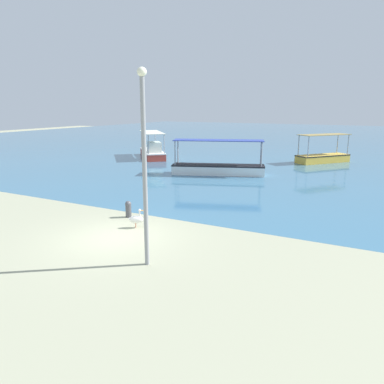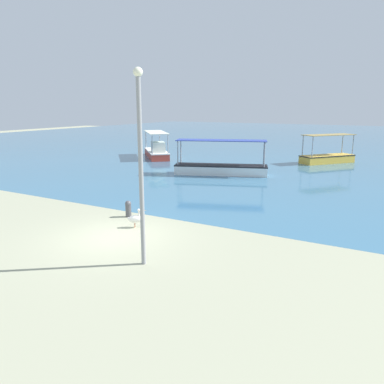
{
  "view_description": "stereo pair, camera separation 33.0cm",
  "coord_description": "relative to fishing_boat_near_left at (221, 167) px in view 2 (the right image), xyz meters",
  "views": [
    {
      "loc": [
        8.77,
        -10.53,
        4.87
      ],
      "look_at": [
        0.99,
        4.27,
        1.0
      ],
      "focal_mm": 35.0,
      "sensor_mm": 36.0,
      "label": 1
    },
    {
      "loc": [
        9.06,
        -10.38,
        4.87
      ],
      "look_at": [
        0.99,
        4.27,
        1.0
      ],
      "focal_mm": 35.0,
      "sensor_mm": 36.0,
      "label": 2
    }
  ],
  "objects": [
    {
      "name": "ground",
      "position": [
        2.0,
        -13.99,
        -0.52
      ],
      "size": [
        120.0,
        120.0,
        0.0
      ],
      "primitive_type": "plane",
      "color": "#9C9E81"
    },
    {
      "name": "lamp_post",
      "position": [
        4.42,
        -15.48,
        2.8
      ],
      "size": [
        0.28,
        0.28,
        5.93
      ],
      "color": "gray",
      "rests_on": "ground"
    },
    {
      "name": "fishing_boat_far_left",
      "position": [
        -9.14,
        5.27,
        0.1
      ],
      "size": [
        5.25,
        5.62,
        2.43
      ],
      "color": "#BB3D30",
      "rests_on": "harbor_water"
    },
    {
      "name": "fishing_boat_far_right",
      "position": [
        5.75,
        9.6,
        -0.01
      ],
      "size": [
        4.27,
        4.78,
        2.45
      ],
      "color": "gold",
      "rests_on": "harbor_water"
    },
    {
      "name": "mooring_bollard",
      "position": [
        0.78,
        -11.63,
        -0.13
      ],
      "size": [
        0.28,
        0.28,
        0.74
      ],
      "color": "#47474C",
      "rests_on": "ground"
    },
    {
      "name": "fishing_boat_near_left",
      "position": [
        0.0,
        0.0,
        0.0
      ],
      "size": [
        6.73,
        3.68,
        2.49
      ],
      "color": "white",
      "rests_on": "harbor_water"
    },
    {
      "name": "pelican",
      "position": [
        1.99,
        -12.7,
        -0.15
      ],
      "size": [
        0.76,
        0.49,
        0.8
      ],
      "color": "#E0997A",
      "rests_on": "ground"
    },
    {
      "name": "harbor_water",
      "position": [
        2.0,
        34.01,
        -0.52
      ],
      "size": [
        110.0,
        90.0,
        0.0
      ],
      "primitive_type": "cube",
      "color": "teal",
      "rests_on": "ground"
    }
  ]
}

